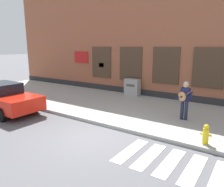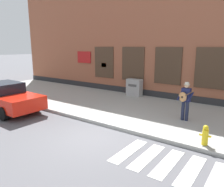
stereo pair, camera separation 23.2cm
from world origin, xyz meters
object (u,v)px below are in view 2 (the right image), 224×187
object	(u,v)px
busker	(185,99)
utility_box	(134,87)
red_car	(6,97)
fire_hydrant	(205,135)

from	to	relation	value
busker	utility_box	size ratio (longest dim) A/B	1.56
red_car	busker	world-z (taller)	busker
red_car	fire_hydrant	xyz separation A→B (m)	(9.76, 1.55, -0.28)
utility_box	fire_hydrant	xyz separation A→B (m)	(5.74, -5.18, -0.22)
red_car	fire_hydrant	bearing A→B (deg)	9.00
red_car	utility_box	size ratio (longest dim) A/B	4.15
red_car	fire_hydrant	distance (m)	9.89
utility_box	fire_hydrant	world-z (taller)	utility_box
utility_box	busker	bearing A→B (deg)	-35.21
utility_box	red_car	bearing A→B (deg)	-120.88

